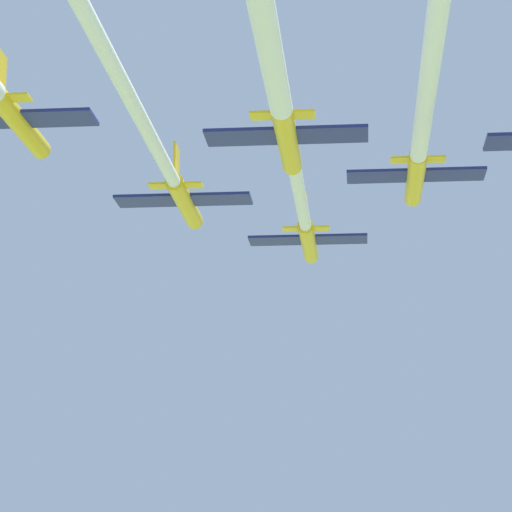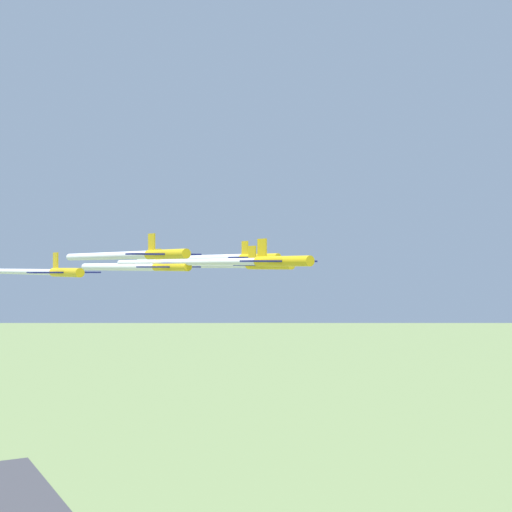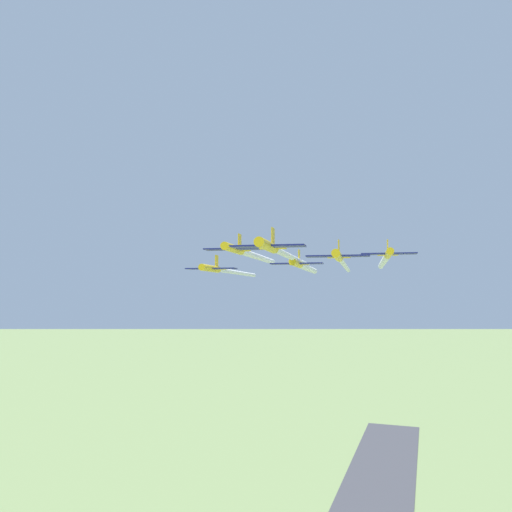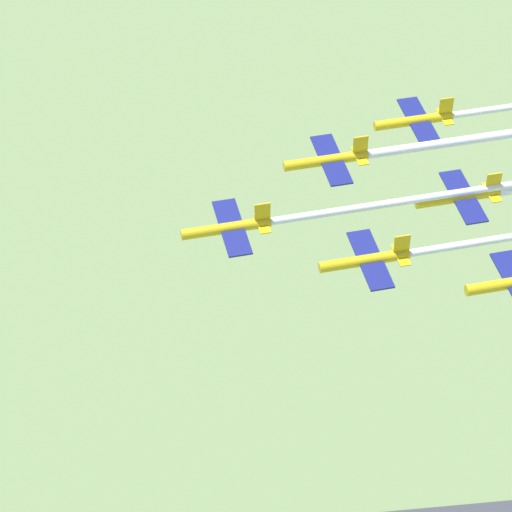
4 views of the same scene
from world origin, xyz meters
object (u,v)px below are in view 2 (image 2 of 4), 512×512
jet_1 (268,265)px  jet_5 (65,272)px  jet_0 (281,261)px  jet_3 (258,257)px  jet_2 (165,254)px  jet_4 (170,267)px

jet_1 → jet_5: (-8.40, 27.49, -1.05)m
jet_0 → jet_3: jet_3 is taller
jet_3 → jet_1: bearing=59.5°
jet_0 → jet_2: 16.47m
jet_0 → jet_3: bearing=-120.5°
jet_0 → jet_2: jet_2 is taller
jet_4 → jet_5: (-12.10, 11.47, -0.77)m
jet_0 → jet_1: (15.80, 4.55, -0.43)m
jet_0 → jet_5: 32.92m
jet_2 → jet_5: 16.63m
jet_1 → jet_0: bearing=59.5°
jet_0 → jet_1: 16.45m
jet_3 → jet_0: bearing=59.5°
jet_0 → jet_2: size_ratio=1.00×
jet_0 → jet_4: 28.36m
jet_2 → jet_5: jet_2 is taller
jet_5 → jet_2: bearing=120.5°
jet_0 → jet_4: size_ratio=1.00×
jet_1 → jet_4: (3.70, 16.02, -0.28)m
jet_4 → jet_5: bearing=0.0°
jet_1 → jet_3: bearing=-120.5°
jet_0 → jet_4: jet_0 is taller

